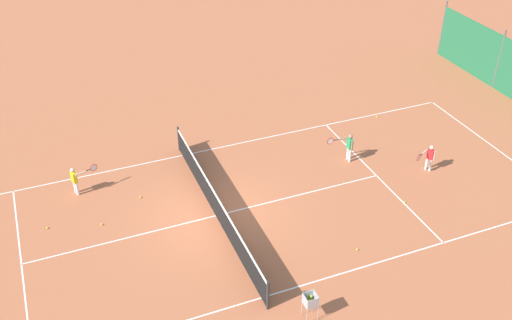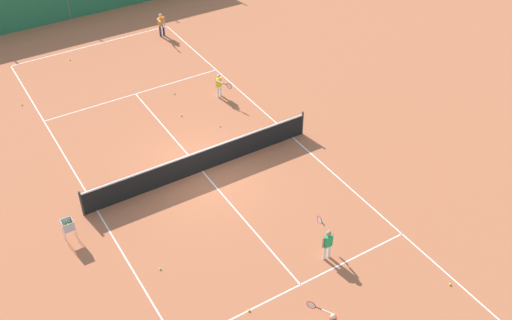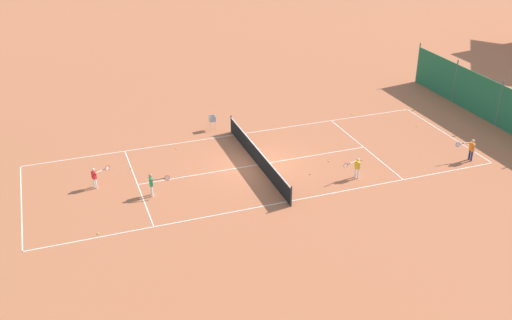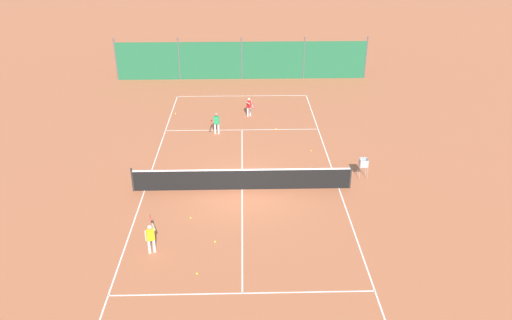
% 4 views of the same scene
% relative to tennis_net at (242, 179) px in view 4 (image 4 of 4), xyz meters
% --- Properties ---
extents(ground_plane, '(600.00, 600.00, 0.00)m').
position_rel_tennis_net_xyz_m(ground_plane, '(0.00, 0.00, -0.50)').
color(ground_plane, '#B7603D').
extents(court_line_markings, '(8.25, 23.85, 0.01)m').
position_rel_tennis_net_xyz_m(court_line_markings, '(0.00, 0.00, -0.50)').
color(court_line_markings, white).
rests_on(court_line_markings, ground).
extents(tennis_net, '(9.18, 0.08, 1.06)m').
position_rel_tennis_net_xyz_m(tennis_net, '(0.00, 0.00, 0.00)').
color(tennis_net, '#2D2D2D').
rests_on(tennis_net, ground).
extents(windscreen_fence_near, '(17.28, 0.08, 2.90)m').
position_rel_tennis_net_xyz_m(windscreen_fence_near, '(-0.00, -15.50, 0.81)').
color(windscreen_fence_near, '#236B42').
rests_on(windscreen_fence_near, ground).
extents(player_far_service, '(0.44, 0.98, 1.18)m').
position_rel_tennis_net_xyz_m(player_far_service, '(1.34, -5.88, 0.19)').
color(player_far_service, white).
rests_on(player_far_service, ground).
extents(player_far_baseline, '(0.45, 0.95, 1.09)m').
position_rel_tennis_net_xyz_m(player_far_baseline, '(-0.42, -8.36, 0.14)').
color(player_far_baseline, white).
rests_on(player_far_baseline, ground).
extents(player_near_baseline, '(0.36, 0.99, 1.11)m').
position_rel_tennis_net_xyz_m(player_near_baseline, '(3.10, 4.20, 0.15)').
color(player_near_baseline, white).
rests_on(player_near_baseline, ground).
extents(tennis_ball_far_corner, '(0.07, 0.07, 0.07)m').
position_rel_tennis_net_xyz_m(tennis_ball_far_corner, '(1.47, 5.47, -0.47)').
color(tennis_ball_far_corner, '#CCE033').
rests_on(tennis_ball_far_corner, ground).
extents(tennis_ball_near_corner, '(0.07, 0.07, 0.07)m').
position_rel_tennis_net_xyz_m(tennis_ball_near_corner, '(3.85, -8.79, -0.47)').
color(tennis_ball_near_corner, '#CCE033').
rests_on(tennis_ball_near_corner, ground).
extents(tennis_ball_mid_court, '(0.07, 0.07, 0.07)m').
position_rel_tennis_net_xyz_m(tennis_ball_mid_court, '(-3.36, -3.61, -0.47)').
color(tennis_ball_mid_court, '#CCE033').
rests_on(tennis_ball_mid_court, ground).
extents(tennis_ball_alley_right, '(0.07, 0.07, 0.07)m').
position_rel_tennis_net_xyz_m(tennis_ball_alley_right, '(0.97, 3.74, -0.47)').
color(tennis_ball_alley_right, '#CCE033').
rests_on(tennis_ball_alley_right, ground).
extents(tennis_ball_alley_left, '(0.07, 0.07, 0.07)m').
position_rel_tennis_net_xyz_m(tennis_ball_alley_left, '(-1.83, -6.42, -0.47)').
color(tennis_ball_alley_left, '#CCE033').
rests_on(tennis_ball_alley_left, ground).
extents(tennis_ball_service_box, '(0.07, 0.07, 0.07)m').
position_rel_tennis_net_xyz_m(tennis_ball_service_box, '(1.97, 2.19, -0.47)').
color(tennis_ball_service_box, '#CCE033').
rests_on(tennis_ball_service_box, ground).
extents(ball_hopper, '(0.36, 0.36, 0.89)m').
position_rel_tennis_net_xyz_m(ball_hopper, '(-5.29, -0.95, 0.16)').
color(ball_hopper, '#B7B7BC').
rests_on(ball_hopper, ground).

